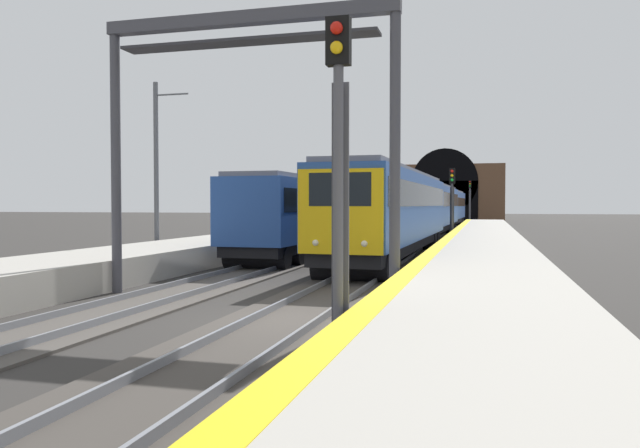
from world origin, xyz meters
name	(u,v)px	position (x,y,z in m)	size (l,w,h in m)	color
ground_plane	(290,322)	(0.00, 0.00, 0.00)	(320.00, 320.00, 0.00)	#302D2B
platform_right	(479,309)	(0.00, -3.98, 0.46)	(112.00, 3.86, 0.92)	#ADA89E
platform_right_edge_strip	(396,283)	(0.00, -2.30, 0.93)	(112.00, 0.50, 0.01)	yellow
track_main_line	(290,320)	(0.00, 0.00, 0.04)	(160.00, 3.06, 0.21)	#423D38
track_adjacent_line	(114,311)	(0.00, 4.38, 0.04)	(160.00, 2.70, 0.21)	#4C4742
train_main_approaching	(431,207)	(34.91, 0.00, 2.36)	(58.90, 3.25, 4.08)	#264C99
train_adjacent_platform	(378,209)	(36.68, 4.38, 2.22)	(56.29, 3.26, 4.72)	#264C99
railway_signal_near	(339,164)	(-3.22, -1.85, 3.20)	(0.39, 0.38, 5.49)	#4C4C54
railway_signal_mid	(452,197)	(30.18, -1.85, 3.05)	(0.39, 0.38, 5.02)	#38383D
railway_signal_far	(470,197)	(77.98, -1.85, 3.58)	(0.39, 0.38, 5.98)	#4C4C54
overhead_signal_gantry	(246,86)	(2.95, 2.19, 5.77)	(0.70, 8.36, 7.76)	#3F3F47
tunnel_portal	(445,192)	(86.63, 2.19, 4.47)	(2.80, 18.21, 11.32)	brown
catenary_mast_near	(157,169)	(12.91, 10.67, 4.19)	(0.22, 1.76, 8.21)	#595B60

